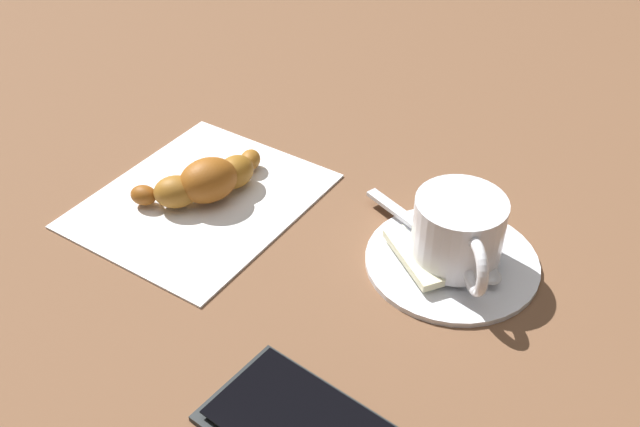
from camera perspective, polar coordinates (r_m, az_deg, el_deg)
ground_plane at (r=0.60m, az=1.12°, el=-0.72°), size 1.80×1.80×0.00m
saucer at (r=0.57m, az=10.09°, el=-3.48°), size 0.13×0.13×0.01m
espresso_cup at (r=0.54m, az=10.61°, el=-1.34°), size 0.07×0.09×0.05m
teaspoon at (r=0.56m, az=10.03°, el=-2.73°), size 0.12×0.09×0.01m
sugar_packet at (r=0.55m, az=7.12°, el=-3.34°), size 0.06×0.06×0.01m
napkin at (r=0.63m, az=-9.10°, el=1.06°), size 0.20×0.22×0.00m
croissant at (r=0.62m, az=-8.69°, el=2.52°), size 0.09×0.10×0.04m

